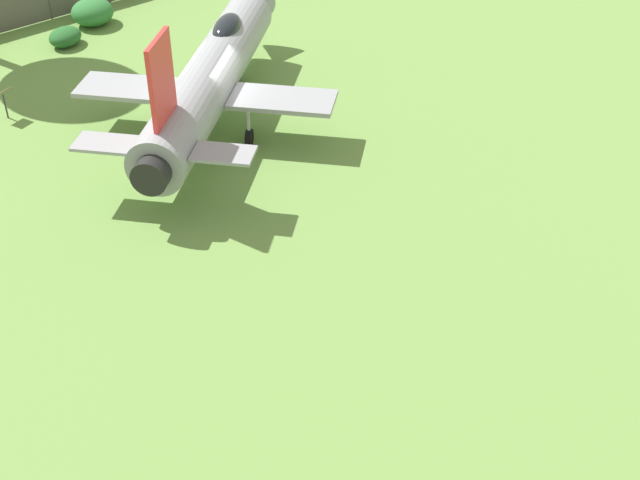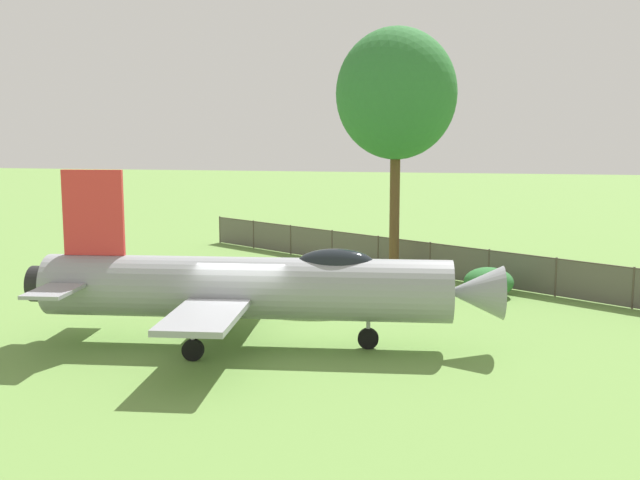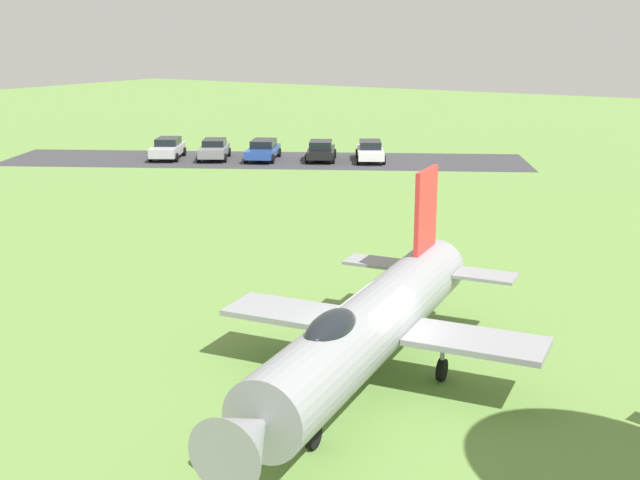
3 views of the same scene
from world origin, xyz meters
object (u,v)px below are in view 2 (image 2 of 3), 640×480
object	(u,v)px
shade_tree	(396,95)
display_jet	(259,287)
shrub_near_fence	(489,282)
info_plaque	(265,271)
shrub_by_tree	(428,284)

from	to	relation	value
shade_tree	display_jet	bearing A→B (deg)	-102.34
shrub_near_fence	info_plaque	size ratio (longest dim) A/B	1.63
shade_tree	shrub_near_fence	distance (m)	8.86
shade_tree	shrub_by_tree	distance (m)	8.24
info_plaque	shrub_near_fence	bearing A→B (deg)	7.89
display_jet	info_plaque	bearing A→B (deg)	98.48
shade_tree	shrub_by_tree	world-z (taller)	shade_tree
display_jet	info_plaque	distance (m)	7.43
shade_tree	shrub_by_tree	xyz separation A→B (m)	(1.70, -3.25, -7.39)
display_jet	info_plaque	xyz separation A→B (m)	(-1.96, 7.10, -0.90)
shade_tree	info_plaque	world-z (taller)	shade_tree
shrub_by_tree	info_plaque	size ratio (longest dim) A/B	1.33
display_jet	shrub_by_tree	xyz separation A→B (m)	(4.23, 8.31, -1.39)
display_jet	shade_tree	xyz separation A→B (m)	(2.53, 11.56, 6.00)
display_jet	shade_tree	size ratio (longest dim) A/B	1.31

